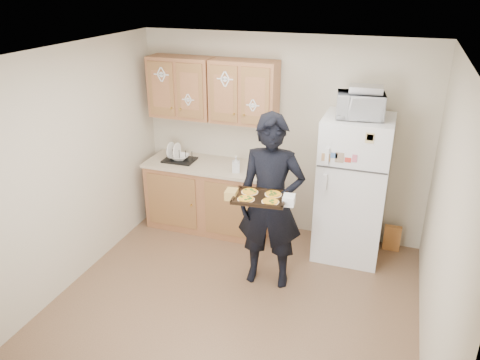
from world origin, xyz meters
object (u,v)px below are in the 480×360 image
(microwave, at_px, (360,106))
(dish_rack, at_px, (179,155))
(person, at_px, (271,203))
(baking_tray, at_px, (260,198))
(refrigerator, at_px, (352,189))

(microwave, bearing_deg, dish_rack, 169.43)
(person, xyz_separation_m, baking_tray, (-0.03, -0.30, 0.19))
(person, bearing_deg, dish_rack, 143.23)
(refrigerator, xyz_separation_m, person, (-0.73, -0.85, 0.09))
(person, height_order, microwave, microwave)
(person, relative_size, baking_tray, 3.76)
(baking_tray, xyz_separation_m, microwave, (0.76, 1.10, 0.70))
(refrigerator, height_order, microwave, microwave)
(baking_tray, height_order, dish_rack, baking_tray)
(person, relative_size, dish_rack, 4.74)
(refrigerator, bearing_deg, person, -130.78)
(microwave, bearing_deg, refrigerator, 76.35)
(person, bearing_deg, baking_tray, -101.59)
(refrigerator, distance_m, person, 1.13)
(person, relative_size, microwave, 3.84)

